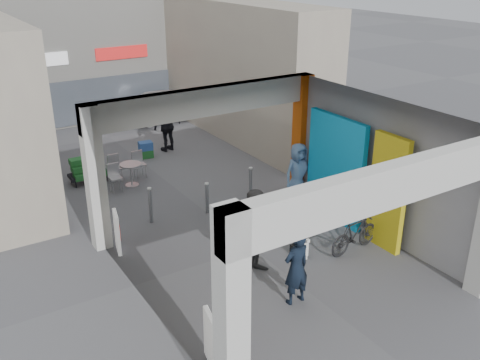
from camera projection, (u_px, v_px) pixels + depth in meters
ground at (252, 248)px, 12.82m from camera, size 90.00×90.00×0.00m
arcade_canopy at (294, 165)px, 11.55m from camera, size 6.40×6.45×6.40m
far_building at (67, 20)px, 22.17m from camera, size 18.00×4.08×8.00m
plaza_bldg_right at (242, 71)px, 19.90m from camera, size 2.00×9.00×5.00m
bollard_left at (150, 206)px, 13.86m from camera, size 0.09×0.09×0.96m
bollard_center at (207, 198)px, 14.40m from camera, size 0.09×0.09×0.86m
bollard_right at (250, 183)px, 15.33m from camera, size 0.09×0.09×0.90m
advert_board_near at (211, 339)px, 9.02m from camera, size 0.20×0.55×1.00m
advert_board_far at (117, 232)px, 12.50m from camera, size 0.21×0.55×1.00m
cafe_set at (125, 174)px, 16.34m from camera, size 1.38×1.11×0.83m
produce_stand at (88, 173)px, 16.42m from camera, size 1.16×0.63×0.76m
crate_stack at (146, 150)px, 18.42m from camera, size 0.49×0.41×0.56m
border_collie at (301, 247)px, 12.30m from camera, size 0.26×0.51×0.70m
man_with_dog at (296, 268)px, 10.53m from camera, size 0.59×0.39×1.59m
man_back_turned at (257, 233)px, 11.44m from camera, size 0.96×0.75×1.98m
man_elderly at (298, 173)px, 14.90m from camera, size 0.87×0.59×1.73m
man_crates at (167, 125)px, 18.83m from camera, size 1.16×0.66×1.87m
bicycle_front at (319, 204)px, 13.99m from camera, size 1.89×1.15×0.94m
bicycle_rear at (355, 234)px, 12.51m from camera, size 1.53×0.54×0.90m
white_van at (169, 105)px, 22.45m from camera, size 4.14×2.20×1.34m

